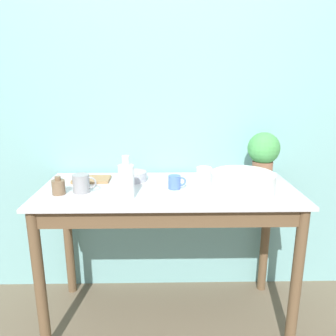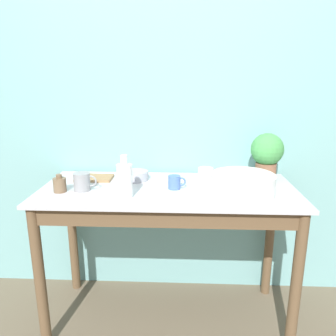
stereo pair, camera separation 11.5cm
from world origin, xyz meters
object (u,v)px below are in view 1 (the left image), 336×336
Objects in this scene: mug_blue at (175,182)px; mug_grey at (82,183)px; bowl_small_steel at (134,176)px; tray_board at (92,179)px; potted_plant at (263,152)px; bottle_short at (58,187)px; mug_white at (204,174)px; bowl_wash_large at (243,183)px; bottle_tall at (126,181)px.

mug_grey is at bearing -174.26° from mug_blue.
bowl_small_steel reaches higher than tray_board.
potted_plant is 2.88× the size of mug_blue.
bottle_short is 0.46m from bowl_small_steel.
mug_blue is (-0.56, -0.19, -0.13)m from potted_plant.
mug_white is 0.57× the size of tray_board.
bowl_wash_large is at bearing -126.04° from potted_plant.
bottle_tall reaches higher than mug_blue.
potted_plant is 1.12m from mug_grey.
bowl_small_steel is at bearing 177.34° from mug_white.
potted_plant is at bearing 18.44° from mug_blue.
bottle_short is 0.64× the size of bowl_small_steel.
mug_blue is 0.80× the size of mug_white.
mug_blue is at bearing -143.26° from mug_white.
bottle_tall is 2.27× the size of bottle_short.
mug_blue is 0.54m from tray_board.
bottle_short is 0.86m from mug_white.
bowl_small_steel is 0.27m from tray_board.
bowl_small_steel is (-0.25, 0.16, -0.01)m from mug_blue.
mug_white is at bearing 36.74° from mug_blue.
potted_plant is 0.89m from bottle_tall.
tray_board is (-0.70, 0.02, -0.04)m from mug_white.
bottle_short reaches higher than mug_blue.
potted_plant is 0.84× the size of bowl_wash_large.
bowl_wash_large is 2.67× the size of mug_grey.
bottle_tall is 1.46× the size of bowl_small_steel.
mug_blue is at bearing 5.74° from mug_grey.
bottle_short is at bearing -166.45° from mug_grey.
potted_plant is at bearing 1.22° from tray_board.
bottle_short is 0.77× the size of mug_grey.
mug_white is (-0.19, 0.21, -0.01)m from bowl_wash_large.
potted_plant is at bearing 53.96° from bowl_wash_large.
bowl_small_steel is (0.27, 0.21, -0.02)m from mug_grey.
bottle_tall is at bearing -157.72° from potted_plant.
bowl_wash_large is 0.90m from mug_grey.
bottle_short is at bearing 169.75° from bottle_tall.
bowl_small_steel is 0.70× the size of tray_board.
potted_plant is 1.09m from tray_board.
mug_grey reaches higher than mug_blue.
mug_white is (0.45, 0.29, -0.05)m from bottle_tall.
bottle_short reaches higher than bowl_small_steel.
potted_plant is 0.82m from bowl_small_steel.
mug_blue is at bearing -32.73° from bowl_small_steel.
bowl_wash_large is (-0.18, -0.25, -0.12)m from potted_plant.
bowl_wash_large is at bearing 0.83° from bottle_short.
tray_board is at bearing 165.48° from bowl_wash_large.
bowl_small_steel is at bearing 147.27° from mug_blue.
mug_grey reaches higher than mug_white.
tray_board is (-0.25, 0.31, -0.09)m from bottle_tall.
bowl_wash_large reaches higher than bottle_short.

